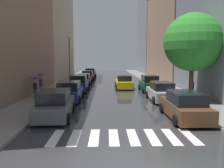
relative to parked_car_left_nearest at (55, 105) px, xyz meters
name	(u,v)px	position (x,y,z in m)	size (l,w,h in m)	color
ground_plane	(112,84)	(3.95, 17.58, -0.82)	(28.00, 72.00, 0.04)	#313134
sidewalk_left	(66,84)	(-2.55, 17.58, -0.73)	(3.00, 72.00, 0.15)	gray
sidewalk_right	(157,83)	(10.45, 17.58, -0.73)	(3.00, 72.00, 0.15)	gray
crosswalk_stripes	(123,137)	(3.95, -3.48, -0.80)	(6.75, 2.20, 0.01)	silver
building_left_mid	(49,30)	(-7.05, 26.53, 7.91)	(6.00, 18.47, 17.42)	#B2A38C
building_right_mid	(174,34)	(14.95, 24.64, 6.96)	(6.00, 18.88, 15.53)	#8C6B56
building_right_far	(153,31)	(14.95, 42.38, 9.68)	(6.00, 15.66, 20.96)	slate
parked_car_left_nearest	(55,105)	(0.00, 0.00, 0.00)	(2.27, 4.57, 1.73)	#474C51
parked_car_left_second	(70,92)	(-0.02, 5.48, -0.02)	(2.17, 4.51, 1.68)	navy
parked_car_left_third	(79,84)	(0.08, 10.88, 0.04)	(2.15, 4.33, 1.82)	navy
parked_car_left_fourth	(84,80)	(0.06, 16.75, -0.06)	(2.00, 4.67, 1.59)	black
parked_car_left_fifth	(88,76)	(0.03, 23.18, -0.04)	(2.07, 4.17, 1.62)	brown
parked_car_left_sixth	(90,73)	(0.09, 28.83, 0.01)	(2.14, 4.19, 1.76)	maroon
parked_car_right_nearest	(184,106)	(7.86, -0.53, -0.02)	(2.16, 4.57, 1.68)	brown
parked_car_right_second	(161,92)	(7.88, 5.13, -0.03)	(2.02, 4.33, 1.66)	#B2B7BF
parked_car_right_third	(149,84)	(7.93, 10.49, 0.03)	(1.98, 4.09, 1.82)	#0C4C2D
taxi_midroad	(124,82)	(5.30, 12.99, -0.04)	(2.07, 4.41, 1.81)	yellow
pedestrian_foreground	(41,80)	(-3.11, 7.65, 0.81)	(0.95, 0.95, 2.05)	gray
pedestrian_near_tree	(35,82)	(-3.16, 6.05, 0.77)	(1.19, 1.19, 1.85)	navy
pedestrian_by_kerb	(192,88)	(10.67, 5.45, 0.22)	(0.36, 0.36, 1.68)	black
street_tree_right	(193,42)	(10.34, 4.87, 4.16)	(4.79, 4.79, 7.22)	#513823
lamp_post_left	(70,57)	(-1.60, 15.26, 3.01)	(0.60, 0.28, 6.29)	#595B60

